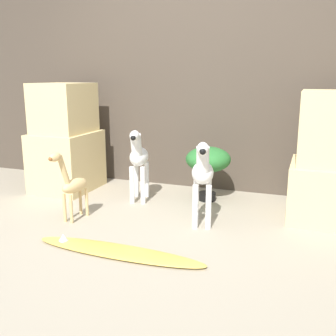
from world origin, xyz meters
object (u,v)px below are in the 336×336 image
(zebra_left, at_px, (138,158))
(potted_palm_front, at_px, (208,161))
(zebra_right, at_px, (203,175))
(surfboard, at_px, (117,251))
(giraffe_figurine, at_px, (72,184))

(zebra_left, height_order, potted_palm_front, zebra_left)
(potted_palm_front, bearing_deg, zebra_left, -158.32)
(zebra_right, bearing_deg, surfboard, -119.94)
(zebra_right, relative_size, zebra_left, 1.00)
(zebra_right, bearing_deg, potted_palm_front, 100.63)
(potted_palm_front, relative_size, surfboard, 0.42)
(giraffe_figurine, height_order, surfboard, giraffe_figurine)
(zebra_right, distance_m, potted_palm_front, 0.67)
(zebra_right, height_order, giraffe_figurine, zebra_right)
(potted_palm_front, bearing_deg, surfboard, -101.82)
(zebra_right, bearing_deg, zebra_left, 151.21)
(giraffe_figurine, distance_m, surfboard, 0.84)
(giraffe_figurine, xyz_separation_m, potted_palm_front, (0.93, 0.92, 0.08))
(zebra_left, bearing_deg, surfboard, -73.33)
(zebra_left, xyz_separation_m, giraffe_figurine, (-0.31, -0.67, -0.11))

